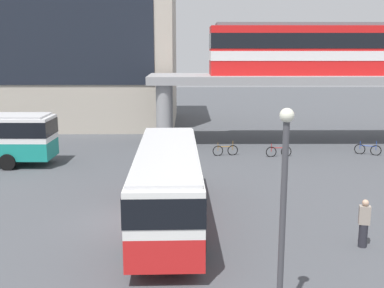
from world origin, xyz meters
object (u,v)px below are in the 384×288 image
Objects in this scene: station_building at (16,42)px; bicycle_red at (279,152)px; pedestrian_walking_across at (364,225)px; bicycle_brown at (225,150)px; bicycle_blue at (368,150)px; train at (353,48)px; bus_main at (168,178)px.

station_building is 17.07× the size of bicycle_red.
pedestrian_walking_across is at bearing -52.33° from station_building.
bicycle_blue is at bearing 0.93° from bicycle_brown.
bicycle_blue is at bearing 5.18° from bicycle_red.
bicycle_red is (-6.28, -4.87, -6.87)m from train.
pedestrian_walking_across is at bearing -18.09° from bus_main.
pedestrian_walking_across is (7.35, -2.40, -1.12)m from bus_main.
train is 8.11m from bicycle_blue.
station_building is at bearing 142.51° from bicycle_brown.
train is 12.16× the size of bicycle_brown.
pedestrian_walking_across is at bearing -75.51° from bicycle_brown.
train is at bearing 24.30° from bicycle_brown.
bicycle_brown is 15.67m from pedestrian_walking_across.
station_building reaches higher than bicycle_blue.
bicycle_brown is at bearing -179.07° from bicycle_blue.
bicycle_blue and bicycle_brown have the same top height.
bus_main is at bearing 161.91° from pedestrian_walking_across.
train is (28.99, -10.19, -0.60)m from station_building.
bicycle_brown is (19.10, -14.65, -7.47)m from station_building.
train is 22.40m from bus_main.
bus_main is at bearing -135.91° from bicycle_blue.
pedestrian_walking_across is (0.31, -14.75, 0.51)m from bicycle_red.
bicycle_red is 0.97× the size of pedestrian_walking_across.
station_building is 38.31m from pedestrian_walking_across.
train reaches higher than bicycle_brown.
bicycle_blue is 0.93× the size of bicycle_red.
pedestrian_walking_across is (-5.97, -19.63, -6.36)m from train.
train is 12.84m from bicycle_brown.
bicycle_red is at bearing -174.82° from bicycle_blue.
train is 1.95× the size of bus_main.
bicycle_blue is (13.34, 12.92, -1.63)m from bus_main.
pedestrian_walking_across is (23.02, -29.82, -6.96)m from station_building.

